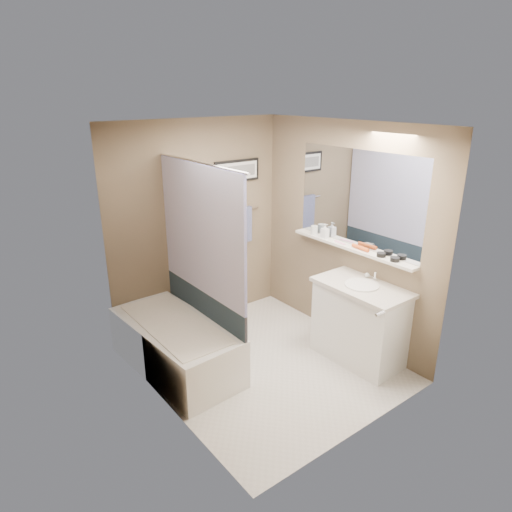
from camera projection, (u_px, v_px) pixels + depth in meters
ground at (265, 364)px, 4.73m from camera, size 2.50×2.50×0.00m
ceiling at (267, 126)px, 3.92m from camera, size 2.20×2.50×0.04m
wall_back at (199, 226)px, 5.24m from camera, size 2.20×0.04×2.40m
wall_front at (368, 300)px, 3.40m from camera, size 2.20×0.04×2.40m
wall_left at (162, 283)px, 3.70m from camera, size 0.04×2.50×2.40m
wall_right at (343, 235)px, 4.94m from camera, size 0.04×2.50×2.40m
tile_surround at (137, 286)px, 4.14m from camera, size 0.02×1.55×2.00m
curtain_rod at (198, 163)px, 4.17m from camera, size 0.02×1.55×0.02m
curtain_upper at (201, 230)px, 4.40m from camera, size 0.03×1.45×1.28m
curtain_lower at (204, 307)px, 4.68m from camera, size 0.03×1.45×0.36m
mirror at (358, 199)px, 4.69m from camera, size 0.02×1.60×1.00m
shelf at (350, 248)px, 4.84m from camera, size 0.12×1.60×0.03m
towel_bar at (238, 211)px, 5.51m from camera, size 0.60×0.02×0.02m
towel at (240, 226)px, 5.55m from camera, size 0.34×0.05×0.44m
art_frame at (237, 171)px, 5.35m from camera, size 0.62×0.02×0.26m
art_mat at (238, 171)px, 5.34m from camera, size 0.56×0.00×0.20m
art_image at (238, 171)px, 5.34m from camera, size 0.50×0.00×0.13m
door at (411, 305)px, 3.78m from camera, size 0.80×0.02×2.00m
door_handle at (380, 314)px, 3.63m from camera, size 0.10×0.02×0.02m
bathtub at (176, 346)px, 4.59m from camera, size 0.79×1.54×0.50m
tub_rim at (174, 324)px, 4.51m from camera, size 0.56×1.36×0.02m
toilet at (218, 305)px, 5.27m from camera, size 0.52×0.73×0.67m
vanity at (360, 324)px, 4.71m from camera, size 0.53×0.92×0.80m
countertop at (362, 287)px, 4.56m from camera, size 0.54×0.96×0.04m
sink_basin at (362, 285)px, 4.54m from camera, size 0.34×0.34×0.01m
faucet_spout at (375, 276)px, 4.64m from camera, size 0.02×0.02×0.10m
faucet_knob at (367, 275)px, 4.72m from camera, size 0.05×0.05×0.05m
candle_bowl_near at (395, 259)px, 4.41m from camera, size 0.09×0.09×0.04m
candle_bowl_far at (381, 255)px, 4.53m from camera, size 0.09×0.09×0.04m
hair_brush_front at (360, 248)px, 4.72m from camera, size 0.06×0.22×0.04m
pink_comb at (340, 243)px, 4.94m from camera, size 0.05×0.16×0.01m
glass_jar at (314, 230)px, 5.22m from camera, size 0.08×0.08×0.10m
soap_bottle at (325, 231)px, 5.09m from camera, size 0.08×0.08×0.16m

